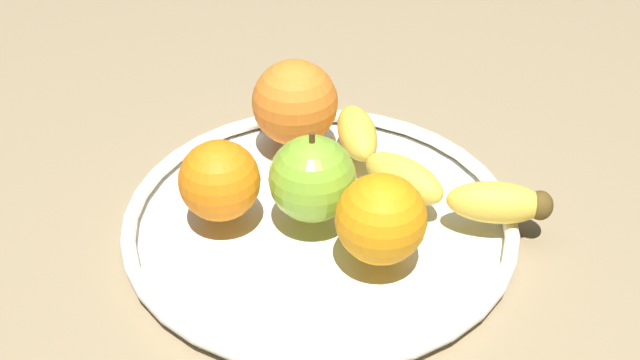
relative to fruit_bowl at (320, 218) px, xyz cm
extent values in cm
cube|color=#947F5D|center=(0.00, 0.00, -2.92)|extent=(164.95, 164.95, 4.00)
cylinder|color=white|center=(0.00, 0.00, -0.62)|extent=(30.60, 30.60, 0.60)
torus|color=white|center=(0.00, 0.00, 0.28)|extent=(31.88, 31.88, 1.20)
ellipsoid|color=yellow|center=(-5.33, 7.70, 2.55)|extent=(8.34, 6.32, 3.33)
ellipsoid|color=yellow|center=(2.21, 6.78, 2.55)|extent=(8.17, 4.82, 3.33)
ellipsoid|color=yellow|center=(8.75, 10.63, 2.55)|extent=(7.52, 7.97, 3.33)
ellipsoid|color=brown|center=(11.01, 13.23, 2.55)|extent=(3.07, 3.04, 2.33)
sphere|color=#84B832|center=(-0.20, -0.73, 4.32)|extent=(6.88, 6.88, 6.88)
cylinder|color=#593819|center=(-0.20, -0.73, 7.96)|extent=(0.44, 0.44, 1.20)
sphere|color=orange|center=(6.81, 0.67, 4.27)|extent=(6.77, 6.77, 6.77)
sphere|color=orange|center=(-4.16, -6.64, 4.10)|extent=(6.44, 6.44, 6.44)
sphere|color=orange|center=(-9.74, 4.04, 4.73)|extent=(7.68, 7.68, 7.68)
camera|label=1|loc=(38.96, -26.98, 39.44)|focal=42.49mm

